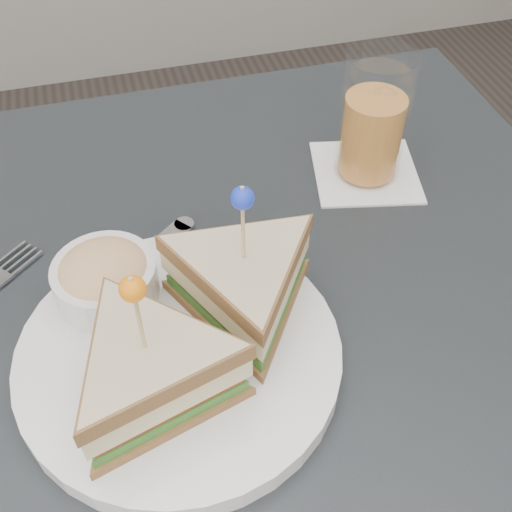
% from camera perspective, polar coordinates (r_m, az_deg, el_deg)
% --- Properties ---
extents(table, '(0.80, 0.80, 0.75)m').
position_cam_1_polar(table, '(0.69, -0.59, -8.02)').
color(table, black).
rests_on(table, ground).
extents(plate_meal, '(0.35, 0.35, 0.17)m').
position_cam_1_polar(plate_meal, '(0.55, -6.31, -6.34)').
color(plate_meal, white).
rests_on(plate_meal, table).
extents(cutlery_knife, '(0.18, 0.15, 0.01)m').
position_cam_1_polar(cutlery_knife, '(0.65, -12.55, -2.66)').
color(cutlery_knife, white).
rests_on(cutlery_knife, table).
extents(drink_set, '(0.14, 0.14, 0.15)m').
position_cam_1_polar(drink_set, '(0.73, 10.34, 11.38)').
color(drink_set, white).
rests_on(drink_set, table).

